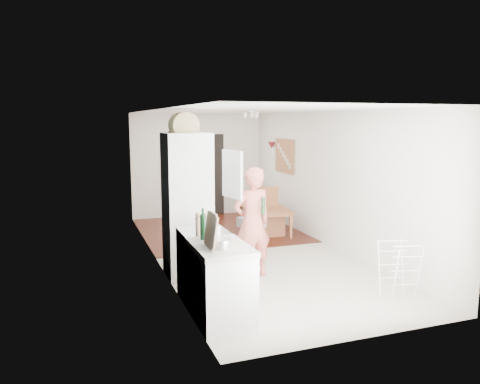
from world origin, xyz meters
TOP-DOWN VIEW (x-y plane):
  - room_shell at (0.00, 0.00)m, footprint 3.20×7.00m
  - floor at (0.00, 0.00)m, footprint 3.20×7.00m
  - wood_floor_overlay at (0.00, 1.85)m, footprint 3.20×3.30m
  - sage_wall_panel at (-1.59, -2.00)m, footprint 0.02×3.00m
  - tile_splashback at (-1.59, -2.55)m, footprint 0.02×1.90m
  - doorway_recess at (0.20, 3.48)m, footprint 0.90×0.04m
  - base_cabinet at (-1.30, -2.55)m, footprint 0.60×0.90m
  - worktop at (-1.30, -2.55)m, footprint 0.62×0.92m
  - range_cooker at (-1.30, -1.80)m, footprint 0.60×0.60m
  - cooker_top at (-1.30, -1.80)m, footprint 0.60×0.60m
  - fridge_housing at (-1.27, -0.78)m, footprint 0.66×0.66m
  - fridge_door at (-0.66, -1.08)m, footprint 0.14×0.56m
  - fridge_interior at (-0.96, -0.78)m, footprint 0.02×0.52m
  - pinboard at (1.58, 1.90)m, footprint 0.03×0.90m
  - pinboard_frame at (1.57, 1.90)m, footprint 0.00×0.94m
  - wall_sconce at (1.54, 2.55)m, footprint 0.18×0.18m
  - person at (-0.39, -1.20)m, footprint 0.77×0.57m
  - dining_table at (0.89, 1.32)m, footprint 0.90×1.40m
  - dining_chair at (0.91, 1.05)m, footprint 0.43×0.43m
  - stool at (0.21, 0.35)m, footprint 0.38×0.38m
  - grey_drape at (0.19, 0.34)m, footprint 0.50×0.50m
  - drying_rack at (1.12, -2.66)m, footprint 0.46×0.44m
  - bread_bin at (-1.30, -0.76)m, footprint 0.42×0.39m
  - red_casserole at (-1.27, -1.85)m, footprint 0.37×0.37m
  - steel_pan at (-1.34, -2.70)m, footprint 0.28×0.28m
  - held_bottle at (-0.29, -1.38)m, footprint 0.06×0.06m
  - bottle_a at (-1.42, -2.24)m, footprint 0.08×0.08m
  - bottle_b at (-1.37, -2.38)m, footprint 0.08×0.08m
  - bottle_c at (-1.34, -2.52)m, footprint 0.11×0.11m
  - pepper_mill_front at (-1.33, -2.06)m, footprint 0.07×0.07m
  - pepper_mill_back at (-1.43, -2.02)m, footprint 0.08×0.08m
  - chopping_boards at (-1.44, -2.65)m, footprint 0.12×0.30m

SIDE VIEW (x-z plane):
  - floor at x=0.00m, z-range -0.01..0.01m
  - wood_floor_overlay at x=0.00m, z-range 0.00..0.01m
  - stool at x=0.21m, z-range 0.00..0.38m
  - dining_table at x=0.89m, z-range 0.00..0.46m
  - drying_rack at x=1.12m, z-range 0.00..0.76m
  - base_cabinet at x=-1.30m, z-range 0.00..0.86m
  - range_cooker at x=-1.30m, z-range 0.00..0.88m
  - grey_drape at x=0.19m, z-range 0.38..0.56m
  - dining_chair at x=0.91m, z-range 0.00..0.98m
  - worktop at x=-1.30m, z-range 0.86..0.92m
  - cooker_top at x=-1.30m, z-range 0.88..0.92m
  - steel_pan at x=-1.34m, z-range 0.92..1.03m
  - person at x=-0.39m, z-range 0.00..1.96m
  - doorway_recess at x=0.20m, z-range 0.00..2.00m
  - red_casserole at x=-1.27m, z-range 0.92..1.10m
  - bottle_c at x=-1.34m, z-range 0.92..1.14m
  - pepper_mill_front at x=-1.33m, z-range 0.92..1.14m
  - pepper_mill_back at x=-1.43m, z-range 0.92..1.15m
  - bottle_b at x=-1.37m, z-range 0.92..1.19m
  - bottle_a at x=-1.42m, z-range 0.92..1.23m
  - fridge_housing at x=-1.27m, z-range 0.00..2.15m
  - held_bottle at x=-0.29m, z-range 0.98..1.23m
  - chopping_boards at x=-1.44m, z-range 0.92..1.33m
  - tile_splashback at x=-1.59m, z-range 0.90..1.40m
  - room_shell at x=0.00m, z-range 0.00..2.50m
  - fridge_door at x=-0.66m, z-range 1.20..1.90m
  - fridge_interior at x=-0.96m, z-range 1.22..1.88m
  - pinboard at x=1.58m, z-range 1.20..1.90m
  - pinboard_frame at x=1.57m, z-range 1.18..1.92m
  - wall_sconce at x=1.54m, z-range 1.67..1.83m
  - sage_wall_panel at x=-1.59m, z-range 1.20..2.50m
  - bread_bin at x=-1.30m, z-range 2.15..2.36m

